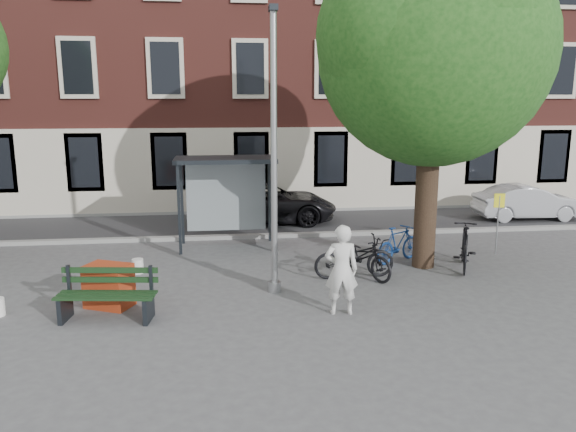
# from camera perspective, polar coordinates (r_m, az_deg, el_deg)

# --- Properties ---
(ground) EXTENTS (90.00, 90.00, 0.00)m
(ground) POSITION_cam_1_polar(r_m,az_deg,el_deg) (12.71, -1.37, -7.69)
(ground) COLOR #4C4C4F
(ground) RESTS_ON ground
(road) EXTENTS (40.00, 4.00, 0.01)m
(road) POSITION_cam_1_polar(r_m,az_deg,el_deg) (19.43, -3.34, -0.79)
(road) COLOR #28282B
(road) RESTS_ON ground
(curb_near) EXTENTS (40.00, 0.25, 0.12)m
(curb_near) POSITION_cam_1_polar(r_m,az_deg,el_deg) (17.48, -2.94, -2.04)
(curb_near) COLOR gray
(curb_near) RESTS_ON ground
(curb_far) EXTENTS (40.00, 0.25, 0.12)m
(curb_far) POSITION_cam_1_polar(r_m,az_deg,el_deg) (21.37, -3.68, 0.52)
(curb_far) COLOR gray
(curb_far) RESTS_ON ground
(building_row) EXTENTS (30.00, 8.00, 14.00)m
(building_row) POSITION_cam_1_polar(r_m,az_deg,el_deg) (25.10, -4.44, 18.10)
(building_row) COLOR brown
(building_row) RESTS_ON ground
(lamppost) EXTENTS (0.28, 0.35, 6.11)m
(lamppost) POSITION_cam_1_polar(r_m,az_deg,el_deg) (12.07, -1.43, 4.86)
(lamppost) COLOR #9EA0A3
(lamppost) RESTS_ON ground
(tree_right) EXTENTS (5.76, 5.60, 8.20)m
(tree_right) POSITION_cam_1_polar(r_m,az_deg,el_deg) (14.33, 14.87, 16.93)
(tree_right) COLOR black
(tree_right) RESTS_ON ground
(bus_shelter) EXTENTS (2.85, 1.45, 2.62)m
(bus_shelter) POSITION_cam_1_polar(r_m,az_deg,el_deg) (16.21, -4.94, 3.53)
(bus_shelter) COLOR #1E2328
(bus_shelter) RESTS_ON ground
(painter) EXTENTS (0.71, 0.50, 1.84)m
(painter) POSITION_cam_1_polar(r_m,az_deg,el_deg) (11.24, 5.45, -5.46)
(painter) COLOR silver
(painter) RESTS_ON ground
(bench) EXTENTS (1.97, 0.86, 0.98)m
(bench) POSITION_cam_1_polar(r_m,az_deg,el_deg) (11.61, -17.89, -7.85)
(bench) COLOR #1E2328
(bench) RESTS_ON ground
(bike_a) EXTENTS (1.98, 0.76, 1.03)m
(bike_a) POSITION_cam_1_polar(r_m,az_deg,el_deg) (13.61, 6.74, -4.18)
(bike_a) COLOR black
(bike_a) RESTS_ON ground
(bike_b) EXTENTS (1.62, 1.25, 0.98)m
(bike_b) POSITION_cam_1_polar(r_m,az_deg,el_deg) (15.10, 11.13, -2.81)
(bike_b) COLOR navy
(bike_b) RESTS_ON ground
(bike_c) EXTENTS (1.52, 1.99, 1.00)m
(bike_c) POSITION_cam_1_polar(r_m,az_deg,el_deg) (13.74, 7.62, -4.09)
(bike_c) COLOR black
(bike_c) RESTS_ON ground
(bike_d) EXTENTS (1.27, 2.02, 1.18)m
(bike_d) POSITION_cam_1_polar(r_m,az_deg,el_deg) (14.89, 17.52, -2.95)
(bike_d) COLOR black
(bike_d) RESTS_ON ground
(car_dark) EXTENTS (5.04, 2.51, 1.37)m
(car_dark) POSITION_cam_1_polar(r_m,az_deg,el_deg) (19.62, -2.31, 1.37)
(car_dark) COLOR black
(car_dark) RESTS_ON ground
(car_silver) EXTENTS (3.78, 1.44, 1.23)m
(car_silver) POSITION_cam_1_polar(r_m,az_deg,el_deg) (21.84, 23.19, 1.30)
(car_silver) COLOR #B8B9C0
(car_silver) RESTS_ON ground
(red_stand) EXTENTS (1.07, 0.92, 0.90)m
(red_stand) POSITION_cam_1_polar(r_m,az_deg,el_deg) (12.28, -17.74, -6.77)
(red_stand) COLOR #A43415
(red_stand) RESTS_ON ground
(bucket_b) EXTENTS (0.33, 0.33, 0.36)m
(bucket_b) POSITION_cam_1_polar(r_m,az_deg,el_deg) (14.46, -15.01, -4.93)
(bucket_b) COLOR white
(bucket_b) RESTS_ON ground
(notice_sign) EXTENTS (0.30, 0.06, 1.72)m
(notice_sign) POSITION_cam_1_polar(r_m,az_deg,el_deg) (16.43, 20.60, 0.40)
(notice_sign) COLOR #9EA0A3
(notice_sign) RESTS_ON ground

